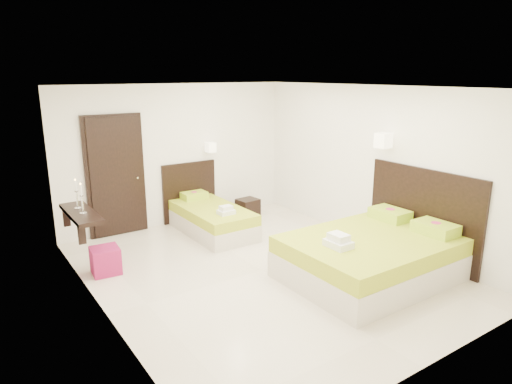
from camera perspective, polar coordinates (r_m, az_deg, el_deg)
floor at (r=6.74m, az=0.75°, el=-9.75°), size 5.50×5.50×0.00m
bed_single at (r=8.26m, az=-5.77°, el=-3.08°), size 1.09×1.82×1.50m
bed_double at (r=6.65m, az=14.55°, el=-7.45°), size 2.28×1.94×1.88m
nightstand at (r=9.12m, az=-1.03°, el=-1.95°), size 0.42×0.39×0.35m
ottoman at (r=6.92m, az=-18.30°, el=-8.13°), size 0.41×0.41×0.38m
door at (r=8.24m, az=-17.13°, el=1.87°), size 1.02×0.15×2.14m
console_shelf at (r=7.05m, az=-21.11°, el=-2.56°), size 0.35×1.20×0.78m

